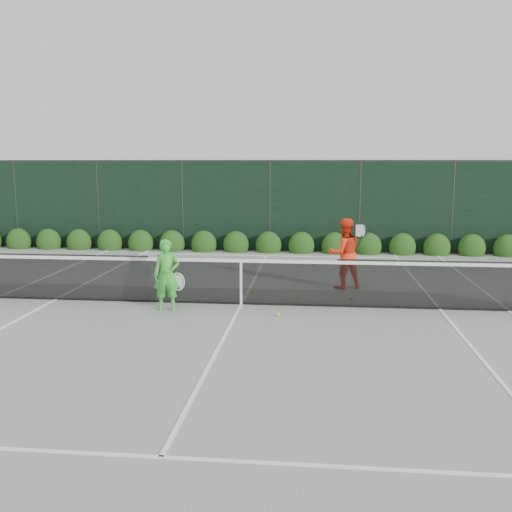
# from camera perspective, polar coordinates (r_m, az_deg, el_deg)

# --- Properties ---
(ground) EXTENTS (80.00, 80.00, 0.00)m
(ground) POSITION_cam_1_polar(r_m,az_deg,el_deg) (12.16, -1.49, -4.86)
(ground) COLOR gray
(ground) RESTS_ON ground
(tennis_net) EXTENTS (12.90, 0.10, 1.07)m
(tennis_net) POSITION_cam_1_polar(r_m,az_deg,el_deg) (12.04, -1.62, -2.41)
(tennis_net) COLOR black
(tennis_net) RESTS_ON ground
(player_woman) EXTENTS (0.64, 0.42, 1.45)m
(player_woman) POSITION_cam_1_polar(r_m,az_deg,el_deg) (11.70, -8.91, -1.90)
(player_woman) COLOR green
(player_woman) RESTS_ON ground
(player_man) EXTENTS (0.99, 0.87, 1.68)m
(player_man) POSITION_cam_1_polar(r_m,az_deg,el_deg) (13.70, 8.82, 0.25)
(player_man) COLOR #F83914
(player_man) RESTS_ON ground
(court_lines) EXTENTS (11.03, 23.83, 0.01)m
(court_lines) POSITION_cam_1_polar(r_m,az_deg,el_deg) (12.16, -1.49, -4.83)
(court_lines) COLOR white
(court_lines) RESTS_ON ground
(windscreen_fence) EXTENTS (32.00, 21.07, 3.06)m
(windscreen_fence) POSITION_cam_1_polar(r_m,az_deg,el_deg) (9.22, -3.69, 0.15)
(windscreen_fence) COLOR black
(windscreen_fence) RESTS_ON ground
(hedge_row) EXTENTS (31.66, 0.65, 0.94)m
(hedge_row) POSITION_cam_1_polar(r_m,az_deg,el_deg) (19.10, 1.26, 1.08)
(hedge_row) COLOR #17370F
(hedge_row) RESTS_ON ground
(tennis_balls) EXTENTS (2.29, 1.98, 0.07)m
(tennis_balls) POSITION_cam_1_polar(r_m,az_deg,el_deg) (12.43, 3.74, -4.41)
(tennis_balls) COLOR #CADE31
(tennis_balls) RESTS_ON ground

